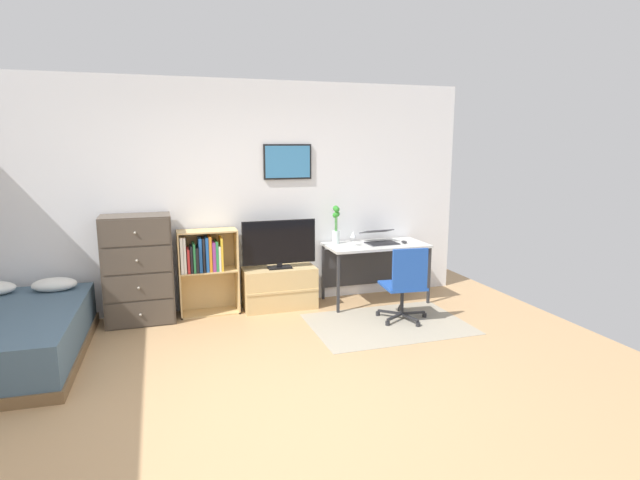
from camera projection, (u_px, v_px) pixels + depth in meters
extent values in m
plane|color=tan|center=(268.00, 399.00, 3.97)|extent=(7.20, 7.20, 0.00)
cube|color=white|center=(223.00, 197.00, 5.99)|extent=(6.12, 0.06, 2.70)
cube|color=black|center=(288.00, 162.00, 6.10)|extent=(0.59, 0.02, 0.42)
cube|color=teal|center=(288.00, 162.00, 6.09)|extent=(0.55, 0.01, 0.38)
cube|color=#9E937F|center=(388.00, 324.00, 5.61)|extent=(1.70, 1.20, 0.01)
cube|color=brown|center=(7.00, 357.00, 4.62)|extent=(1.37, 1.97, 0.10)
cube|color=#476075|center=(4.00, 333.00, 4.57)|extent=(1.33, 1.93, 0.36)
ellipsoid|color=white|center=(54.00, 285.00, 5.28)|extent=(0.45, 0.29, 0.14)
cube|color=#4C4238|center=(138.00, 269.00, 5.58)|extent=(0.73, 0.42, 1.21)
cube|color=#493F35|center=(141.00, 314.00, 5.46)|extent=(0.69, 0.01, 0.28)
sphere|color=#A59E8C|center=(141.00, 315.00, 5.45)|extent=(0.03, 0.03, 0.03)
cube|color=#493F35|center=(139.00, 288.00, 5.41)|extent=(0.69, 0.01, 0.28)
sphere|color=#A59E8C|center=(139.00, 288.00, 5.39)|extent=(0.03, 0.03, 0.03)
cube|color=#493F35|center=(137.00, 260.00, 5.35)|extent=(0.69, 0.01, 0.28)
sphere|color=#A59E8C|center=(137.00, 261.00, 5.34)|extent=(0.03, 0.03, 0.03)
cube|color=#493F35|center=(135.00, 233.00, 5.29)|extent=(0.69, 0.01, 0.28)
sphere|color=#A59E8C|center=(135.00, 233.00, 5.28)|extent=(0.03, 0.03, 0.03)
cube|color=tan|center=(179.00, 274.00, 5.79)|extent=(0.02, 0.30, 0.99)
cube|color=tan|center=(237.00, 270.00, 5.98)|extent=(0.02, 0.30, 0.99)
cube|color=tan|center=(210.00, 312.00, 5.98)|extent=(0.67, 0.30, 0.02)
cube|color=tan|center=(208.00, 271.00, 5.88)|extent=(0.64, 0.30, 0.02)
cube|color=tan|center=(207.00, 231.00, 5.79)|extent=(0.64, 0.30, 0.02)
cube|color=tan|center=(207.00, 269.00, 6.02)|extent=(0.67, 0.01, 0.99)
cube|color=white|center=(181.00, 255.00, 5.73)|extent=(0.03, 0.23, 0.41)
cube|color=white|center=(184.00, 255.00, 5.73)|extent=(0.03, 0.22, 0.41)
cube|color=red|center=(188.00, 260.00, 5.76)|extent=(0.03, 0.23, 0.28)
cube|color=black|center=(191.00, 259.00, 5.76)|extent=(0.02, 0.20, 0.31)
cube|color=#2D8C4C|center=(194.00, 257.00, 5.78)|extent=(0.02, 0.23, 0.33)
cube|color=black|center=(197.00, 259.00, 5.78)|extent=(0.03, 0.22, 0.29)
cube|color=#1E519E|center=(200.00, 254.00, 5.78)|extent=(0.03, 0.21, 0.39)
cube|color=black|center=(203.00, 254.00, 5.80)|extent=(0.02, 0.22, 0.39)
cube|color=#1E519E|center=(206.00, 254.00, 5.82)|extent=(0.03, 0.23, 0.39)
cube|color=orange|center=(210.00, 253.00, 5.82)|extent=(0.03, 0.22, 0.41)
cube|color=#8C388C|center=(213.00, 256.00, 5.83)|extent=(0.04, 0.20, 0.34)
cube|color=#2D8C4C|center=(216.00, 255.00, 5.85)|extent=(0.03, 0.23, 0.34)
cube|color=white|center=(219.00, 258.00, 5.84)|extent=(0.02, 0.17, 0.29)
cube|color=gold|center=(221.00, 253.00, 5.86)|extent=(0.02, 0.22, 0.38)
cube|color=tan|center=(279.00, 288.00, 6.13)|extent=(0.87, 0.40, 0.50)
cube|color=tan|center=(283.00, 292.00, 5.94)|extent=(0.87, 0.01, 0.02)
cube|color=black|center=(280.00, 267.00, 6.06)|extent=(0.28, 0.16, 0.02)
cube|color=black|center=(279.00, 264.00, 6.06)|extent=(0.06, 0.04, 0.05)
cube|color=black|center=(279.00, 242.00, 6.01)|extent=(0.89, 0.02, 0.53)
cube|color=black|center=(279.00, 242.00, 6.00)|extent=(0.86, 0.01, 0.50)
cube|color=silver|center=(376.00, 245.00, 6.30)|extent=(1.26, 0.63, 0.03)
cube|color=#2D2D30|center=(338.00, 284.00, 5.92)|extent=(0.03, 0.03, 0.71)
cube|color=#2D2D30|center=(429.00, 276.00, 6.28)|extent=(0.03, 0.03, 0.71)
cube|color=#2D2D30|center=(323.00, 272.00, 6.45)|extent=(0.03, 0.03, 0.71)
cube|color=#2D2D30|center=(407.00, 265.00, 6.81)|extent=(0.03, 0.03, 0.71)
cube|color=#2D2D30|center=(366.00, 266.00, 6.65)|extent=(1.20, 0.02, 0.50)
cylinder|color=#232326|center=(424.00, 315.00, 5.82)|extent=(0.05, 0.05, 0.05)
cube|color=#232326|center=(413.00, 313.00, 5.79)|extent=(0.28, 0.06, 0.02)
cylinder|color=#232326|center=(400.00, 309.00, 6.04)|extent=(0.05, 0.05, 0.05)
cube|color=#232326|center=(401.00, 310.00, 5.89)|extent=(0.14, 0.27, 0.02)
cylinder|color=#232326|center=(378.00, 314.00, 5.87)|extent=(0.05, 0.05, 0.05)
cube|color=#232326|center=(390.00, 312.00, 5.81)|extent=(0.23, 0.21, 0.02)
cylinder|color=#232326|center=(388.00, 323.00, 5.56)|extent=(0.05, 0.05, 0.05)
cube|color=#232326|center=(395.00, 317.00, 5.65)|extent=(0.26, 0.17, 0.02)
cylinder|color=#232326|center=(418.00, 324.00, 5.53)|extent=(0.05, 0.05, 0.05)
cube|color=#232326|center=(410.00, 317.00, 5.64)|extent=(0.09, 0.28, 0.02)
cylinder|color=#232326|center=(402.00, 300.00, 5.73)|extent=(0.04, 0.04, 0.30)
cube|color=#1E479E|center=(402.00, 286.00, 5.69)|extent=(0.48, 0.48, 0.03)
cube|color=#1E479E|center=(410.00, 269.00, 5.46)|extent=(0.40, 0.07, 0.45)
cube|color=#333338|center=(382.00, 243.00, 6.31)|extent=(0.39, 0.27, 0.01)
cube|color=black|center=(382.00, 243.00, 6.30)|extent=(0.36, 0.25, 0.00)
cube|color=#333338|center=(377.00, 231.00, 6.43)|extent=(0.39, 0.25, 0.07)
cube|color=#234C5B|center=(377.00, 231.00, 6.43)|extent=(0.37, 0.23, 0.06)
ellipsoid|color=#262628|center=(404.00, 242.00, 6.34)|extent=(0.06, 0.10, 0.03)
cylinder|color=silver|center=(336.00, 237.00, 6.31)|extent=(0.09, 0.09, 0.16)
cylinder|color=#3D8438|center=(337.00, 227.00, 6.29)|extent=(0.01, 0.01, 0.32)
sphere|color=#308B2C|center=(337.00, 214.00, 6.25)|extent=(0.07, 0.07, 0.07)
cylinder|color=#3D8438|center=(335.00, 227.00, 6.30)|extent=(0.01, 0.01, 0.31)
sphere|color=#308B2C|center=(335.00, 215.00, 6.27)|extent=(0.07, 0.07, 0.07)
cylinder|color=#3D8438|center=(336.00, 224.00, 6.27)|extent=(0.01, 0.01, 0.39)
sphere|color=#308B2C|center=(336.00, 208.00, 6.24)|extent=(0.07, 0.07, 0.07)
cylinder|color=#3D8438|center=(337.00, 225.00, 6.26)|extent=(0.01, 0.01, 0.38)
sphere|color=#308B2C|center=(337.00, 210.00, 6.23)|extent=(0.07, 0.07, 0.07)
cylinder|color=silver|center=(353.00, 246.00, 6.18)|extent=(0.06, 0.06, 0.01)
cylinder|color=silver|center=(353.00, 241.00, 6.17)|extent=(0.01, 0.01, 0.10)
cone|color=silver|center=(353.00, 234.00, 6.15)|extent=(0.07, 0.07, 0.07)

